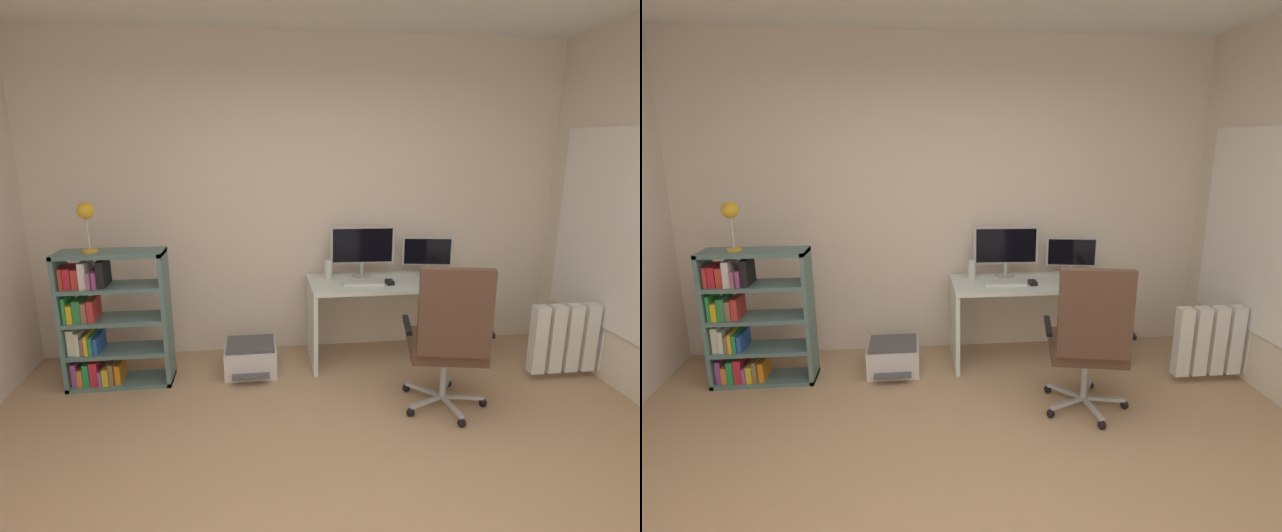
{
  "view_description": "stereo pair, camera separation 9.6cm",
  "coord_description": "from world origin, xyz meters",
  "views": [
    {
      "loc": [
        -0.41,
        -2.06,
        1.89
      ],
      "look_at": [
        0.07,
        1.64,
        0.95
      ],
      "focal_mm": 27.74,
      "sensor_mm": 36.0,
      "label": 1
    },
    {
      "loc": [
        -0.31,
        -2.07,
        1.89
      ],
      "look_at": [
        0.07,
        1.64,
        0.95
      ],
      "focal_mm": 27.74,
      "sensor_mm": 36.0,
      "label": 2
    }
  ],
  "objects": [
    {
      "name": "office_chair",
      "position": [
        0.88,
        0.98,
        0.59
      ],
      "size": [
        0.65,
        0.65,
        1.11
      ],
      "color": "#B7BABC",
      "rests_on": "ground"
    },
    {
      "name": "desktop_speaker",
      "position": [
        0.19,
        2.06,
        0.81
      ],
      "size": [
        0.07,
        0.07,
        0.17
      ],
      "primitive_type": "cylinder",
      "color": "silver",
      "rests_on": "desk"
    },
    {
      "name": "monitor_main",
      "position": [
        0.5,
        2.1,
        0.99
      ],
      "size": [
        0.57,
        0.18,
        0.45
      ],
      "color": "#B2B5B7",
      "rests_on": "desk"
    },
    {
      "name": "desk_lamp",
      "position": [
        -1.66,
        1.75,
        1.37
      ],
      "size": [
        0.13,
        0.13,
        0.37
      ],
      "color": "gold",
      "rests_on": "bookshelf"
    },
    {
      "name": "ground_plane",
      "position": [
        0.0,
        0.0,
        -0.01
      ],
      "size": [
        4.69,
        4.63,
        0.02
      ],
      "primitive_type": "cube",
      "color": "tan",
      "rests_on": "ground"
    },
    {
      "name": "wall_back",
      "position": [
        0.0,
        2.36,
        1.39
      ],
      "size": [
        4.69,
        0.1,
        2.78
      ],
      "primitive_type": "cube",
      "color": "beige",
      "rests_on": "ground"
    },
    {
      "name": "bookshelf",
      "position": [
        -1.61,
        1.75,
        0.52
      ],
      "size": [
        0.79,
        0.29,
        1.09
      ],
      "color": "slate",
      "rests_on": "ground"
    },
    {
      "name": "computer_mouse",
      "position": [
        0.68,
        1.83,
        0.74
      ],
      "size": [
        0.06,
        0.1,
        0.03
      ],
      "primitive_type": "cube",
      "rotation": [
        0.0,
        0.0,
        0.03
      ],
      "color": "black",
      "rests_on": "desk"
    },
    {
      "name": "monitor_secondary",
      "position": [
        1.09,
        2.1,
        0.92
      ],
      "size": [
        0.44,
        0.18,
        0.34
      ],
      "color": "#B2B5B7",
      "rests_on": "desk"
    },
    {
      "name": "printer",
      "position": [
        -0.5,
        1.83,
        0.13
      ],
      "size": [
        0.43,
        0.48,
        0.26
      ],
      "color": "silver",
      "rests_on": "ground"
    },
    {
      "name": "window_pane",
      "position": [
        2.34,
        1.4,
        1.22
      ],
      "size": [
        0.01,
        1.3,
        1.48
      ],
      "primitive_type": "cube",
      "color": "white"
    },
    {
      "name": "radiator",
      "position": [
        2.25,
        1.4,
        0.34
      ],
      "size": [
        0.98,
        0.1,
        0.56
      ],
      "color": "white",
      "rests_on": "ground"
    },
    {
      "name": "desk",
      "position": [
        0.74,
        1.94,
        0.53
      ],
      "size": [
        1.45,
        0.6,
        0.72
      ],
      "color": "white",
      "rests_on": "ground"
    },
    {
      "name": "window_frame",
      "position": [
        2.33,
        1.4,
        1.22
      ],
      "size": [
        0.02,
        1.38,
        1.56
      ],
      "primitive_type": "cube",
      "color": "white"
    },
    {
      "name": "keyboard",
      "position": [
        0.45,
        1.86,
        0.73
      ],
      "size": [
        0.34,
        0.14,
        0.02
      ],
      "primitive_type": "cube",
      "rotation": [
        0.0,
        0.0,
        -0.04
      ],
      "color": "silver",
      "rests_on": "desk"
    }
  ]
}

